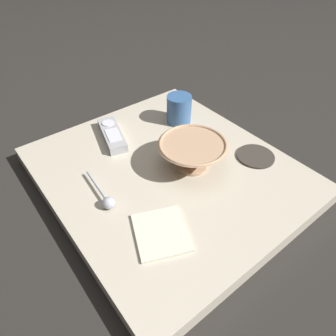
# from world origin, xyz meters

# --- Properties ---
(ground_plane) EXTENTS (6.00, 6.00, 0.00)m
(ground_plane) POSITION_xyz_m (0.00, 0.00, 0.00)
(ground_plane) COLOR black
(table) EXTENTS (0.62, 0.55, 0.04)m
(table) POSITION_xyz_m (0.00, 0.00, 0.02)
(table) COLOR #B7AD99
(table) RESTS_ON ground
(cereal_bowl) EXTENTS (0.17, 0.17, 0.07)m
(cereal_bowl) POSITION_xyz_m (0.03, 0.05, 0.08)
(cereal_bowl) COLOR tan
(cereal_bowl) RESTS_ON table
(coffee_mug) EXTENTS (0.07, 0.07, 0.08)m
(coffee_mug) POSITION_xyz_m (-0.14, 0.15, 0.09)
(coffee_mug) COLOR #33598C
(coffee_mug) RESTS_ON table
(teaspoon) EXTENTS (0.13, 0.03, 0.03)m
(teaspoon) POSITION_xyz_m (0.02, -0.18, 0.06)
(teaspoon) COLOR #A3A5B2
(teaspoon) RESTS_ON table
(tv_remote_near) EXTENTS (0.16, 0.09, 0.03)m
(tv_remote_near) POSITION_xyz_m (-0.19, -0.05, 0.06)
(tv_remote_near) COLOR #9E9EA3
(tv_remote_near) RESTS_ON table
(folded_napkin) EXTENTS (0.14, 0.14, 0.01)m
(folded_napkin) POSITION_xyz_m (0.15, -0.13, 0.05)
(folded_napkin) COLOR beige
(folded_napkin) RESTS_ON table
(drink_coaster) EXTENTS (0.10, 0.10, 0.01)m
(drink_coaster) POSITION_xyz_m (0.11, 0.20, 0.05)
(drink_coaster) COLOR #332D28
(drink_coaster) RESTS_ON table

